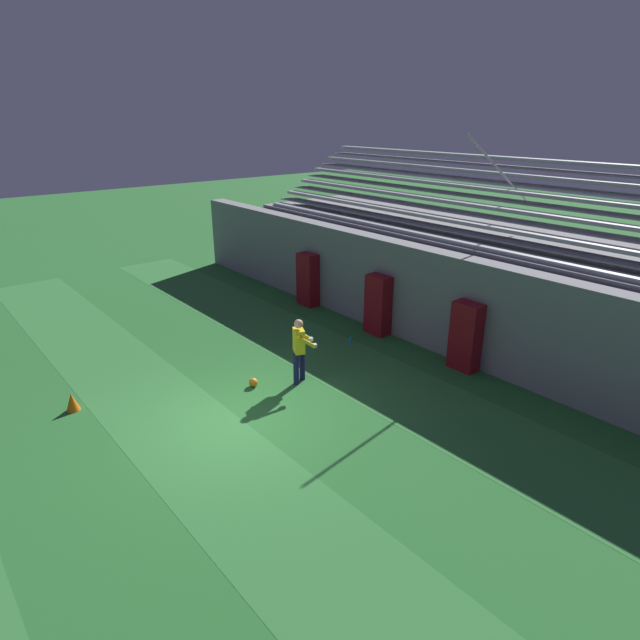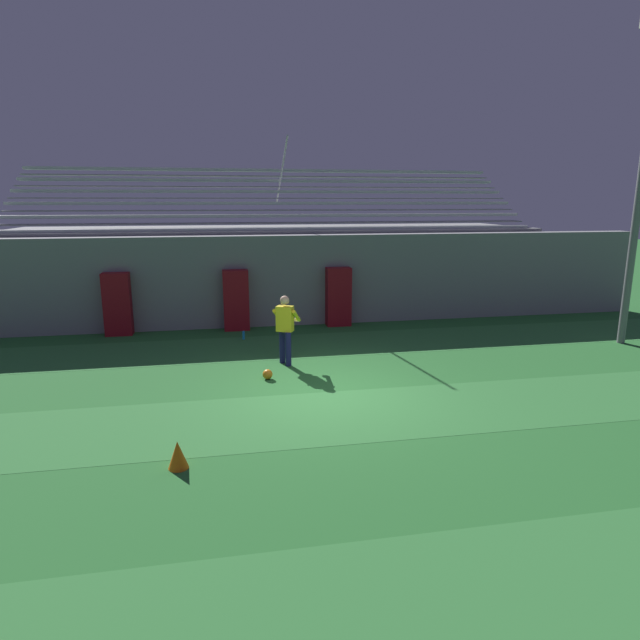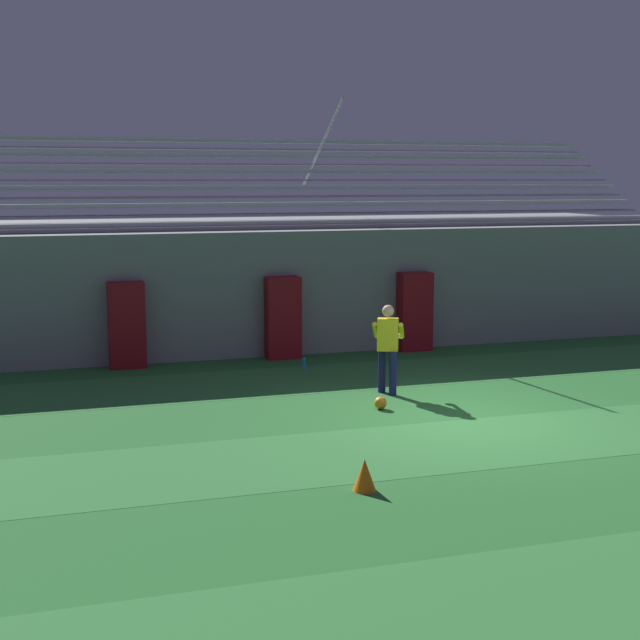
{
  "view_description": "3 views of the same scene",
  "coord_description": "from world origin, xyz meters",
  "px_view_note": "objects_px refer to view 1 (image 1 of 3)",
  "views": [
    {
      "loc": [
        8.94,
        -5.03,
        6.28
      ],
      "look_at": [
        -0.01,
        2.39,
        1.77
      ],
      "focal_mm": 30.0,
      "sensor_mm": 36.0,
      "label": 1
    },
    {
      "loc": [
        -2.05,
        -10.05,
        3.84
      ],
      "look_at": [
        0.27,
        2.17,
        1.06
      ],
      "focal_mm": 30.0,
      "sensor_mm": 36.0,
      "label": 2
    },
    {
      "loc": [
        -6.51,
        -12.9,
        3.97
      ],
      "look_at": [
        -1.92,
        2.05,
        1.47
      ],
      "focal_mm": 50.0,
      "sensor_mm": 36.0,
      "label": 3
    }
  ],
  "objects_px": {
    "goalkeeper": "(300,347)",
    "water_bottle": "(351,341)",
    "traffic_cone": "(72,402)",
    "padding_pillar_gate_right": "(466,336)",
    "padding_pillar_gate_left": "(378,305)",
    "soccer_ball": "(253,382)",
    "padding_pillar_far_left": "(308,280)"
  },
  "relations": [
    {
      "from": "padding_pillar_gate_right",
      "to": "water_bottle",
      "type": "height_order",
      "value": "padding_pillar_gate_right"
    },
    {
      "from": "padding_pillar_gate_left",
      "to": "goalkeeper",
      "type": "xyz_separation_m",
      "value": [
        1.02,
        -3.75,
        0.04
      ]
    },
    {
      "from": "padding_pillar_gate_right",
      "to": "water_bottle",
      "type": "bearing_deg",
      "value": -158.05
    },
    {
      "from": "padding_pillar_gate_left",
      "to": "soccer_ball",
      "type": "distance_m",
      "value": 4.88
    },
    {
      "from": "padding_pillar_gate_right",
      "to": "goalkeeper",
      "type": "bearing_deg",
      "value": -119.66
    },
    {
      "from": "padding_pillar_gate_left",
      "to": "water_bottle",
      "type": "height_order",
      "value": "padding_pillar_gate_left"
    },
    {
      "from": "padding_pillar_far_left",
      "to": "goalkeeper",
      "type": "bearing_deg",
      "value": -40.38
    },
    {
      "from": "goalkeeper",
      "to": "traffic_cone",
      "type": "height_order",
      "value": "goalkeeper"
    },
    {
      "from": "padding_pillar_gate_right",
      "to": "goalkeeper",
      "type": "relative_size",
      "value": 1.09
    },
    {
      "from": "soccer_ball",
      "to": "traffic_cone",
      "type": "height_order",
      "value": "traffic_cone"
    },
    {
      "from": "padding_pillar_far_left",
      "to": "soccer_ball",
      "type": "xyz_separation_m",
      "value": [
        3.88,
        -4.79,
        -0.8
      ]
    },
    {
      "from": "padding_pillar_gate_left",
      "to": "water_bottle",
      "type": "distance_m",
      "value": 1.46
    },
    {
      "from": "traffic_cone",
      "to": "water_bottle",
      "type": "bearing_deg",
      "value": 79.88
    },
    {
      "from": "soccer_ball",
      "to": "traffic_cone",
      "type": "bearing_deg",
      "value": -113.79
    },
    {
      "from": "padding_pillar_gate_right",
      "to": "soccer_ball",
      "type": "bearing_deg",
      "value": -119.12
    },
    {
      "from": "soccer_ball",
      "to": "goalkeeper",
      "type": "bearing_deg",
      "value": 62.88
    },
    {
      "from": "padding_pillar_gate_left",
      "to": "goalkeeper",
      "type": "height_order",
      "value": "padding_pillar_gate_left"
    },
    {
      "from": "soccer_ball",
      "to": "traffic_cone",
      "type": "relative_size",
      "value": 0.52
    },
    {
      "from": "goalkeeper",
      "to": "soccer_ball",
      "type": "xyz_separation_m",
      "value": [
        -0.53,
        -1.04,
        -0.84
      ]
    },
    {
      "from": "goalkeeper",
      "to": "soccer_ball",
      "type": "bearing_deg",
      "value": -117.12
    },
    {
      "from": "padding_pillar_gate_right",
      "to": "goalkeeper",
      "type": "height_order",
      "value": "padding_pillar_gate_right"
    },
    {
      "from": "padding_pillar_gate_left",
      "to": "soccer_ball",
      "type": "xyz_separation_m",
      "value": [
        0.49,
        -4.79,
        -0.8
      ]
    },
    {
      "from": "padding_pillar_gate_left",
      "to": "traffic_cone",
      "type": "bearing_deg",
      "value": -97.8
    },
    {
      "from": "traffic_cone",
      "to": "water_bottle",
      "type": "relative_size",
      "value": 1.75
    },
    {
      "from": "padding_pillar_far_left",
      "to": "goalkeeper",
      "type": "distance_m",
      "value": 5.8
    },
    {
      "from": "padding_pillar_gate_left",
      "to": "padding_pillar_far_left",
      "type": "bearing_deg",
      "value": 180.0
    },
    {
      "from": "padding_pillar_gate_left",
      "to": "soccer_ball",
      "type": "height_order",
      "value": "padding_pillar_gate_left"
    },
    {
      "from": "padding_pillar_gate_left",
      "to": "padding_pillar_gate_right",
      "type": "height_order",
      "value": "same"
    },
    {
      "from": "goalkeeper",
      "to": "water_bottle",
      "type": "height_order",
      "value": "goalkeeper"
    },
    {
      "from": "padding_pillar_gate_right",
      "to": "padding_pillar_far_left",
      "type": "xyz_separation_m",
      "value": [
        -6.55,
        0.0,
        0.0
      ]
    },
    {
      "from": "padding_pillar_far_left",
      "to": "goalkeeper",
      "type": "relative_size",
      "value": 1.09
    },
    {
      "from": "padding_pillar_gate_right",
      "to": "soccer_ball",
      "type": "height_order",
      "value": "padding_pillar_gate_right"
    }
  ]
}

